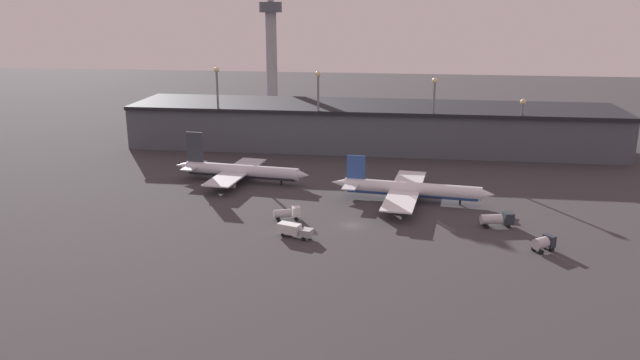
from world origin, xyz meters
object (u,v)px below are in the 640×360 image
Objects in this scene: airplane_1 at (410,189)px; service_vehicle_1 at (544,243)px; airplane_0 at (240,171)px; service_vehicle_3 at (294,230)px; control_tower at (271,50)px; service_vehicle_2 at (497,219)px; service_vehicle_0 at (287,213)px.

airplane_1 is 39.88m from service_vehicle_1.
airplane_0 is 84.40m from service_vehicle_1.
service_vehicle_3 is 0.16× the size of control_tower.
airplane_1 is 5.42× the size of service_vehicle_2.
service_vehicle_1 reaches higher than service_vehicle_3.
control_tower is at bearing 85.32° from service_vehicle_1.
airplane_1 is 25.42m from service_vehicle_2.
service_vehicle_3 is at bearing 141.53° from service_vehicle_1.
airplane_1 is 6.40× the size of service_vehicle_0.
airplane_1 is (47.08, -11.16, -0.06)m from airplane_0.
service_vehicle_0 reaches higher than service_vehicle_3.
airplane_1 is at bearing -60.55° from control_tower.
airplane_0 reaches higher than service_vehicle_1.
service_vehicle_1 is 0.63× the size of service_vehicle_3.
control_tower is at bearing 126.23° from airplane_1.
airplane_1 is 8.04× the size of service_vehicle_1.
service_vehicle_2 is 0.15× the size of control_tower.
airplane_0 reaches higher than service_vehicle_2.
airplane_0 reaches higher than service_vehicle_3.
service_vehicle_0 is 56.24m from service_vehicle_1.
airplane_0 is at bearing 113.80° from service_vehicle_1.
service_vehicle_2 reaches higher than service_vehicle_1.
service_vehicle_1 is at bearing -40.67° from airplane_1.
service_vehicle_2 is at bearing 34.25° from service_vehicle_3.
service_vehicle_3 is 134.49m from control_tower.
airplane_1 is at bearing 95.04° from service_vehicle_1.
airplane_1 is at bearing 12.19° from service_vehicle_0.
service_vehicle_0 is at bearing -76.60° from control_tower.
service_vehicle_3 is at bearing -53.81° from airplane_0.
airplane_1 reaches higher than service_vehicle_3.
control_tower reaches higher than service_vehicle_2.
service_vehicle_0 is 0.79× the size of service_vehicle_3.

